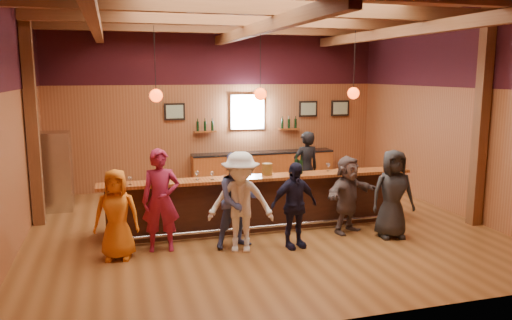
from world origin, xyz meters
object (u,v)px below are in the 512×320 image
object	(u,v)px
stainless_fridge	(55,171)
customer_redvest	(161,200)
bar_counter	(259,201)
customer_brown	(348,194)
ice_bucket	(267,169)
customer_dark	(393,194)
customer_navy	(294,205)
customer_denim	(238,200)
bottle_a	(296,165)
customer_orange	(117,214)
bartender	(306,169)
customer_white	(241,202)
back_bar_cabinet	(263,169)

from	to	relation	value
stainless_fridge	customer_redvest	xyz separation A→B (m)	(2.06, -3.37, 0.01)
bar_counter	customer_brown	distance (m)	1.81
ice_bucket	bar_counter	bearing A→B (deg)	115.68
customer_dark	customer_navy	bearing A→B (deg)	-170.61
bar_counter	customer_denim	size ratio (longest dim) A/B	3.65
bottle_a	customer_orange	bearing A→B (deg)	-165.07
customer_denim	customer_dark	world-z (taller)	customer_denim
customer_brown	bartender	distance (m)	2.11
bar_counter	bottle_a	xyz separation A→B (m)	(0.75, -0.17, 0.74)
customer_dark	bottle_a	size ratio (longest dim) A/B	4.50
customer_white	customer_brown	size ratio (longest dim) A/B	1.16
customer_brown	customer_dark	xyz separation A→B (m)	(0.69, -0.50, 0.08)
bar_counter	customer_denim	world-z (taller)	customer_denim
customer_denim	customer_redvest	bearing A→B (deg)	160.46
customer_navy	customer_dark	distance (m)	2.00
customer_redvest	ice_bucket	bearing A→B (deg)	24.75
stainless_fridge	bartender	distance (m)	5.76
customer_orange	bottle_a	bearing A→B (deg)	25.21
customer_brown	bottle_a	bearing A→B (deg)	111.82
bar_counter	customer_brown	size ratio (longest dim) A/B	4.11
bar_counter	back_bar_cabinet	xyz separation A→B (m)	(1.18, 3.57, -0.05)
back_bar_cabinet	customer_orange	xyz separation A→B (m)	(-4.00, -4.69, 0.30)
bartender	bottle_a	bearing A→B (deg)	53.76
stainless_fridge	customer_dark	size ratio (longest dim) A/B	1.06
customer_denim	customer_brown	size ratio (longest dim) A/B	1.13
back_bar_cabinet	customer_orange	bearing A→B (deg)	-130.46
customer_redvest	bartender	size ratio (longest dim) A/B	1.03
bar_counter	customer_brown	xyz separation A→B (m)	(1.55, -0.90, 0.24)
customer_navy	bartender	size ratio (longest dim) A/B	0.88
stainless_fridge	customer_dark	distance (m)	7.43
customer_dark	back_bar_cabinet	bearing A→B (deg)	110.77
customer_orange	customer_denim	xyz separation A→B (m)	(2.10, -0.01, 0.09)
customer_orange	customer_white	distance (m)	2.11
customer_redvest	customer_denim	world-z (taller)	customer_redvest
customer_dark	bartender	xyz separation A→B (m)	(-0.73, 2.61, 0.04)
customer_white	customer_navy	distance (m)	0.97
bar_counter	customer_navy	world-z (taller)	customer_navy
customer_white	stainless_fridge	bearing A→B (deg)	148.28
bottle_a	customer_navy	bearing A→B (deg)	-112.05
ice_bucket	bartender	bearing A→B (deg)	45.59
customer_redvest	bartender	xyz separation A→B (m)	(3.57, 2.13, -0.02)
customer_navy	customer_dark	xyz separation A→B (m)	(2.00, 0.02, 0.07)
customer_brown	ice_bucket	size ratio (longest dim) A/B	6.74
stainless_fridge	customer_denim	bearing A→B (deg)	-46.41
bar_counter	bottle_a	bearing A→B (deg)	-12.83
bar_counter	back_bar_cabinet	world-z (taller)	bar_counter
stainless_fridge	customer_dark	xyz separation A→B (m)	(6.36, -3.85, -0.05)
customer_navy	customer_brown	size ratio (longest dim) A/B	1.02
customer_white	customer_brown	xyz separation A→B (m)	(2.28, 0.44, -0.12)
customer_brown	bartender	world-z (taller)	bartender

